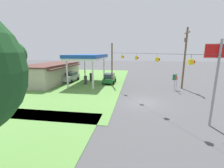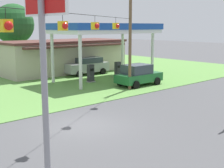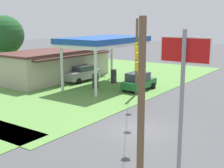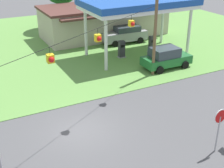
{
  "view_description": "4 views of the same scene",
  "coord_description": "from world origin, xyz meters",
  "px_view_note": "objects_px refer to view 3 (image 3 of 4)",
  "views": [
    {
      "loc": [
        -17.02,
        1.12,
        5.83
      ],
      "look_at": [
        1.5,
        3.95,
        1.76
      ],
      "focal_mm": 24.0,
      "sensor_mm": 36.0,
      "label": 1
    },
    {
      "loc": [
        -9.1,
        -12.52,
        5.06
      ],
      "look_at": [
        2.78,
        0.85,
        1.73
      ],
      "focal_mm": 50.0,
      "sensor_mm": 36.0,
      "label": 2
    },
    {
      "loc": [
        -16.89,
        -9.78,
        7.08
      ],
      "look_at": [
        1.62,
        3.12,
        2.43
      ],
      "focal_mm": 50.0,
      "sensor_mm": 36.0,
      "label": 3
    },
    {
      "loc": [
        -5.35,
        -14.37,
        10.08
      ],
      "look_at": [
        2.29,
        0.46,
        2.32
      ],
      "focal_mm": 50.0,
      "sensor_mm": 36.0,
      "label": 4
    }
  ],
  "objects_px": {
    "fuel_pump_far": "(114,77)",
    "stop_sign_overhead": "(183,77)",
    "car_at_pumps_rear": "(82,73)",
    "tree_behind_station": "(5,35)",
    "gas_station_canopy": "(105,42)",
    "gas_station_store": "(56,65)",
    "fuel_pump_near": "(95,82)",
    "car_at_pumps_front": "(139,81)"
  },
  "relations": [
    {
      "from": "gas_station_store",
      "to": "car_at_pumps_rear",
      "type": "relative_size",
      "value": 2.9
    },
    {
      "from": "stop_sign_overhead",
      "to": "tree_behind_station",
      "type": "height_order",
      "value": "tree_behind_station"
    },
    {
      "from": "gas_station_canopy",
      "to": "gas_station_store",
      "type": "bearing_deg",
      "value": 88.79
    },
    {
      "from": "fuel_pump_far",
      "to": "car_at_pumps_front",
      "type": "xyz_separation_m",
      "value": [
        -1.23,
        -3.94,
        0.16
      ]
    },
    {
      "from": "fuel_pump_far",
      "to": "stop_sign_overhead",
      "type": "height_order",
      "value": "stop_sign_overhead"
    },
    {
      "from": "car_at_pumps_front",
      "to": "car_at_pumps_rear",
      "type": "height_order",
      "value": "car_at_pumps_front"
    },
    {
      "from": "gas_station_canopy",
      "to": "car_at_pumps_rear",
      "type": "distance_m",
      "value": 5.57
    },
    {
      "from": "stop_sign_overhead",
      "to": "car_at_pumps_rear",
      "type": "bearing_deg",
      "value": 50.35
    },
    {
      "from": "gas_station_canopy",
      "to": "car_at_pumps_front",
      "type": "height_order",
      "value": "gas_station_canopy"
    },
    {
      "from": "fuel_pump_near",
      "to": "car_at_pumps_rear",
      "type": "height_order",
      "value": "car_at_pumps_rear"
    },
    {
      "from": "fuel_pump_far",
      "to": "fuel_pump_near",
      "type": "bearing_deg",
      "value": 180.0
    },
    {
      "from": "gas_station_store",
      "to": "car_at_pumps_rear",
      "type": "bearing_deg",
      "value": -78.45
    },
    {
      "from": "car_at_pumps_rear",
      "to": "fuel_pump_far",
      "type": "bearing_deg",
      "value": 104.23
    },
    {
      "from": "fuel_pump_near",
      "to": "car_at_pumps_front",
      "type": "relative_size",
      "value": 0.39
    },
    {
      "from": "car_at_pumps_front",
      "to": "fuel_pump_near",
      "type": "bearing_deg",
      "value": 118.74
    },
    {
      "from": "car_at_pumps_rear",
      "to": "gas_station_canopy",
      "type": "bearing_deg",
      "value": 80.24
    },
    {
      "from": "car_at_pumps_rear",
      "to": "tree_behind_station",
      "type": "bearing_deg",
      "value": -63.97
    },
    {
      "from": "gas_station_canopy",
      "to": "gas_station_store",
      "type": "relative_size",
      "value": 0.72
    },
    {
      "from": "gas_station_canopy",
      "to": "car_at_pumps_front",
      "type": "relative_size",
      "value": 2.38
    },
    {
      "from": "gas_station_store",
      "to": "stop_sign_overhead",
      "type": "relative_size",
      "value": 2.09
    },
    {
      "from": "tree_behind_station",
      "to": "gas_station_canopy",
      "type": "bearing_deg",
      "value": -76.93
    },
    {
      "from": "fuel_pump_near",
      "to": "stop_sign_overhead",
      "type": "height_order",
      "value": "stop_sign_overhead"
    },
    {
      "from": "gas_station_canopy",
      "to": "tree_behind_station",
      "type": "height_order",
      "value": "tree_behind_station"
    },
    {
      "from": "stop_sign_overhead",
      "to": "gas_station_canopy",
      "type": "bearing_deg",
      "value": 45.22
    },
    {
      "from": "car_at_pumps_front",
      "to": "tree_behind_station",
      "type": "xyz_separation_m",
      "value": [
        -3.4,
        16.69,
        4.34
      ]
    },
    {
      "from": "stop_sign_overhead",
      "to": "tree_behind_station",
      "type": "xyz_separation_m",
      "value": [
        11.6,
        27.41,
        0.5
      ]
    },
    {
      "from": "gas_station_store",
      "to": "stop_sign_overhead",
      "type": "distance_m",
      "value": 26.69
    },
    {
      "from": "stop_sign_overhead",
      "to": "fuel_pump_near",
      "type": "bearing_deg",
      "value": 48.7
    },
    {
      "from": "fuel_pump_far",
      "to": "tree_behind_station",
      "type": "height_order",
      "value": "tree_behind_station"
    },
    {
      "from": "gas_station_canopy",
      "to": "stop_sign_overhead",
      "type": "xyz_separation_m",
      "value": [
        -14.56,
        -14.67,
        -0.01
      ]
    },
    {
      "from": "gas_station_canopy",
      "to": "fuel_pump_far",
      "type": "xyz_separation_m",
      "value": [
        1.67,
        -0.0,
        -4.01
      ]
    },
    {
      "from": "gas_station_canopy",
      "to": "tree_behind_station",
      "type": "xyz_separation_m",
      "value": [
        -2.96,
        12.75,
        0.49
      ]
    },
    {
      "from": "stop_sign_overhead",
      "to": "car_at_pumps_front",
      "type": "bearing_deg",
      "value": 35.56
    },
    {
      "from": "stop_sign_overhead",
      "to": "tree_behind_station",
      "type": "bearing_deg",
      "value": 67.07
    },
    {
      "from": "tree_behind_station",
      "to": "stop_sign_overhead",
      "type": "bearing_deg",
      "value": -112.93
    },
    {
      "from": "gas_station_store",
      "to": "car_at_pumps_front",
      "type": "relative_size",
      "value": 3.32
    },
    {
      "from": "car_at_pumps_rear",
      "to": "fuel_pump_near",
      "type": "bearing_deg",
      "value": 59.82
    },
    {
      "from": "gas_station_canopy",
      "to": "car_at_pumps_rear",
      "type": "height_order",
      "value": "gas_station_canopy"
    },
    {
      "from": "car_at_pumps_front",
      "to": "tree_behind_station",
      "type": "height_order",
      "value": "tree_behind_station"
    },
    {
      "from": "car_at_pumps_front",
      "to": "stop_sign_overhead",
      "type": "relative_size",
      "value": 0.63
    },
    {
      "from": "tree_behind_station",
      "to": "fuel_pump_far",
      "type": "bearing_deg",
      "value": -70.03
    },
    {
      "from": "fuel_pump_far",
      "to": "stop_sign_overhead",
      "type": "distance_m",
      "value": 22.24
    }
  ]
}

